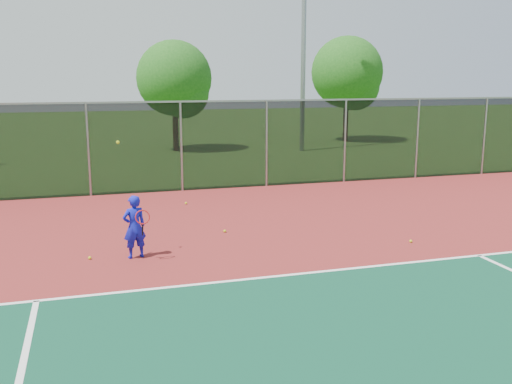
# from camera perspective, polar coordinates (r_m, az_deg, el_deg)

# --- Properties ---
(ground) EXTENTS (120.00, 120.00, 0.00)m
(ground) POSITION_cam_1_polar(r_m,az_deg,el_deg) (9.95, 22.79, -12.13)
(ground) COLOR #2C5618
(ground) RESTS_ON ground
(court_apron) EXTENTS (30.00, 20.00, 0.02)m
(court_apron) POSITION_cam_1_polar(r_m,az_deg,el_deg) (11.43, 16.44, -8.55)
(court_apron) COLOR maroon
(court_apron) RESTS_ON ground
(fence_back) EXTENTS (30.00, 0.06, 3.03)m
(fence_back) POSITION_cam_1_polar(r_m,az_deg,el_deg) (20.01, 1.06, 4.97)
(fence_back) COLOR black
(fence_back) RESTS_ON court_apron
(tennis_player) EXTENTS (0.59, 0.63, 2.52)m
(tennis_player) POSITION_cam_1_polar(r_m,az_deg,el_deg) (12.39, -12.07, -3.39)
(tennis_player) COLOR #1318B8
(tennis_player) RESTS_ON court_apron
(practice_ball_0) EXTENTS (0.07, 0.07, 0.07)m
(practice_ball_0) POSITION_cam_1_polar(r_m,az_deg,el_deg) (17.44, -7.01, -1.12)
(practice_ball_0) COLOR #C0C617
(practice_ball_0) RESTS_ON court_apron
(practice_ball_1) EXTENTS (0.07, 0.07, 0.07)m
(practice_ball_1) POSITION_cam_1_polar(r_m,az_deg,el_deg) (12.67, -16.29, -6.34)
(practice_ball_1) COLOR #C0C617
(practice_ball_1) RESTS_ON court_apron
(practice_ball_3) EXTENTS (0.07, 0.07, 0.07)m
(practice_ball_3) POSITION_cam_1_polar(r_m,az_deg,el_deg) (13.85, 15.22, -4.77)
(practice_ball_3) COLOR #C0C617
(practice_ball_3) RESTS_ON court_apron
(practice_ball_4) EXTENTS (0.07, 0.07, 0.07)m
(practice_ball_4) POSITION_cam_1_polar(r_m,az_deg,el_deg) (14.24, -3.15, -3.92)
(practice_ball_4) COLOR #C0C617
(practice_ball_4) RESTS_ON court_apron
(floodlight_n) EXTENTS (0.90, 0.40, 13.45)m
(floodlight_n) POSITION_cam_1_polar(r_m,az_deg,el_deg) (30.14, 4.84, 18.45)
(floodlight_n) COLOR gray
(floodlight_n) RESTS_ON ground
(tree_back_left) EXTENTS (3.87, 3.87, 5.69)m
(tree_back_left) POSITION_cam_1_polar(r_m,az_deg,el_deg) (30.13, -7.96, 10.87)
(tree_back_left) COLOR #351F13
(tree_back_left) RESTS_ON ground
(tree_back_mid) EXTENTS (4.21, 4.21, 6.19)m
(tree_back_mid) POSITION_cam_1_polar(r_m,az_deg,el_deg) (34.77, 9.29, 11.42)
(tree_back_mid) COLOR #351F13
(tree_back_mid) RESTS_ON ground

